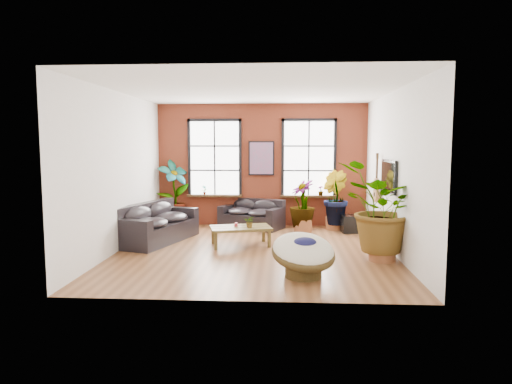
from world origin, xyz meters
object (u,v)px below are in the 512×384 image
(coffee_table, at_px, (241,229))
(papasan_chair, at_px, (303,253))
(sofa_back, at_px, (252,215))
(sofa_left, at_px, (156,224))

(coffee_table, height_order, papasan_chair, papasan_chair)
(coffee_table, xyz_separation_m, papasan_chair, (1.35, -2.46, 0.04))
(sofa_back, height_order, coffee_table, sofa_back)
(sofa_back, distance_m, sofa_left, 2.97)
(sofa_left, bearing_deg, papasan_chair, -111.89)
(coffee_table, relative_size, papasan_chair, 1.08)
(sofa_back, height_order, sofa_left, sofa_left)
(sofa_left, distance_m, papasan_chair, 4.44)
(sofa_back, bearing_deg, coffee_table, -68.06)
(sofa_left, xyz_separation_m, papasan_chair, (3.44, -2.80, 0.02))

